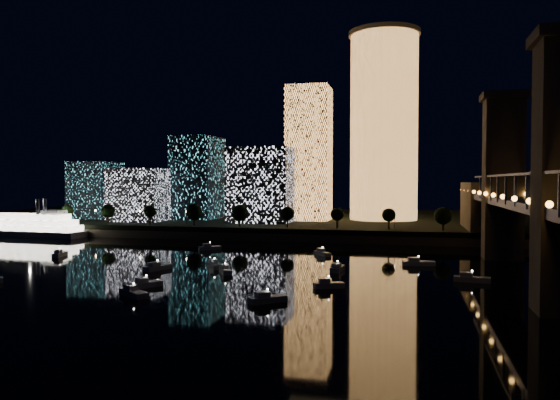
{
  "coord_description": "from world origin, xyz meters",
  "views": [
    {
      "loc": [
        37.48,
        -125.23,
        23.57
      ],
      "look_at": [
        -5.24,
        55.0,
        17.11
      ],
      "focal_mm": 35.0,
      "sensor_mm": 36.0,
      "label": 1
    }
  ],
  "objects_px": {
    "tower_cylindrical": "(384,126)",
    "truss_bridge": "(538,214)",
    "tower_rectangular": "(309,154)",
    "riverboat": "(25,226)"
  },
  "relations": [
    {
      "from": "tower_cylindrical",
      "to": "truss_bridge",
      "type": "height_order",
      "value": "tower_cylindrical"
    },
    {
      "from": "tower_rectangular",
      "to": "riverboat",
      "type": "relative_size",
      "value": 1.14
    },
    {
      "from": "truss_bridge",
      "to": "tower_cylindrical",
      "type": "bearing_deg",
      "value": 105.99
    },
    {
      "from": "tower_rectangular",
      "to": "riverboat",
      "type": "xyz_separation_m",
      "value": [
        -113.42,
        -55.18,
        -32.34
      ]
    },
    {
      "from": "tower_cylindrical",
      "to": "tower_rectangular",
      "type": "bearing_deg",
      "value": -162.25
    },
    {
      "from": "tower_rectangular",
      "to": "truss_bridge",
      "type": "bearing_deg",
      "value": -59.8
    },
    {
      "from": "tower_cylindrical",
      "to": "tower_rectangular",
      "type": "height_order",
      "value": "tower_cylindrical"
    },
    {
      "from": "truss_bridge",
      "to": "riverboat",
      "type": "distance_m",
      "value": 201.09
    },
    {
      "from": "tower_cylindrical",
      "to": "truss_bridge",
      "type": "distance_m",
      "value": 147.61
    },
    {
      "from": "tower_cylindrical",
      "to": "truss_bridge",
      "type": "bearing_deg",
      "value": -74.01
    }
  ]
}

